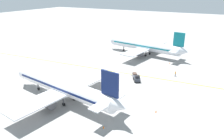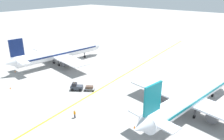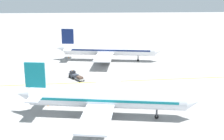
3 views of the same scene
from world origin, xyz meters
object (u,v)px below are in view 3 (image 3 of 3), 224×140
object	(u,v)px
baggage_tug_dark	(74,75)
baggage_cart_trailing	(80,78)
airplane_at_gate	(108,50)
traffic_cone_near_nose	(48,105)
airplane_adjacent_stand	(105,99)
traffic_cone_mid_apron	(69,57)
ground_crew_worker	(35,86)
traffic_cone_by_wingtip	(44,65)

from	to	relation	value
baggage_tug_dark	baggage_cart_trailing	size ratio (longest dim) A/B	1.13
airplane_at_gate	traffic_cone_near_nose	size ratio (longest dim) A/B	64.54
airplane_at_gate	traffic_cone_near_nose	bearing A→B (deg)	-20.30
airplane_at_gate	baggage_tug_dark	distance (m)	22.02
airplane_adjacent_stand	traffic_cone_mid_apron	xyz separation A→B (m)	(-50.19, -10.93, -3.43)
airplane_adjacent_stand	traffic_cone_near_nose	size ratio (longest dim) A/B	64.50
airplane_at_gate	ground_crew_worker	world-z (taller)	airplane_at_gate
ground_crew_worker	traffic_cone_by_wingtip	size ratio (longest dim) A/B	3.05
airplane_at_gate	traffic_cone_by_wingtip	size ratio (longest dim) A/B	64.54
baggage_cart_trailing	ground_crew_worker	xyz separation A→B (m)	(6.29, -10.59, 0.15)
ground_crew_worker	traffic_cone_mid_apron	size ratio (longest dim) A/B	3.05
baggage_cart_trailing	traffic_cone_mid_apron	size ratio (longest dim) A/B	5.35
baggage_cart_trailing	baggage_tug_dark	bearing A→B (deg)	-146.36
baggage_cart_trailing	traffic_cone_by_wingtip	xyz separation A→B (m)	(-16.41, -11.99, -0.49)
airplane_at_gate	traffic_cone_by_wingtip	world-z (taller)	airplane_at_gate
ground_crew_worker	traffic_cone_by_wingtip	world-z (taller)	ground_crew_worker
traffic_cone_by_wingtip	ground_crew_worker	bearing A→B (deg)	3.52
traffic_cone_mid_apron	ground_crew_worker	bearing A→B (deg)	-9.55
traffic_cone_by_wingtip	traffic_cone_near_nose	bearing A→B (deg)	10.02
airplane_adjacent_stand	ground_crew_worker	world-z (taller)	airplane_adjacent_stand
baggage_tug_dark	traffic_cone_by_wingtip	size ratio (longest dim) A/B	6.05
traffic_cone_near_nose	traffic_cone_by_wingtip	distance (m)	34.34
traffic_cone_mid_apron	traffic_cone_by_wingtip	distance (m)	12.41
baggage_cart_trailing	traffic_cone_by_wingtip	size ratio (longest dim) A/B	5.35
airplane_adjacent_stand	traffic_cone_near_nose	distance (m)	13.79
baggage_cart_trailing	traffic_cone_by_wingtip	distance (m)	20.32
airplane_adjacent_stand	baggage_tug_dark	size ratio (longest dim) A/B	10.66
baggage_cart_trailing	ground_crew_worker	distance (m)	12.32
airplane_at_gate	traffic_cone_mid_apron	distance (m)	14.80
baggage_tug_dark	ground_crew_worker	bearing A→B (deg)	-44.13
baggage_tug_dark	traffic_cone_by_wingtip	world-z (taller)	baggage_tug_dark
ground_crew_worker	baggage_cart_trailing	bearing A→B (deg)	120.70
airplane_at_gate	traffic_cone_by_wingtip	distance (m)	21.55
baggage_cart_trailing	traffic_cone_near_nose	distance (m)	18.43
traffic_cone_by_wingtip	baggage_cart_trailing	bearing A→B (deg)	36.15
baggage_tug_dark	ground_crew_worker	world-z (taller)	baggage_tug_dark
traffic_cone_near_nose	ground_crew_worker	bearing A→B (deg)	-157.63
airplane_at_gate	traffic_cone_near_nose	world-z (taller)	airplane_at_gate
traffic_cone_by_wingtip	traffic_cone_mid_apron	bearing A→B (deg)	145.99
airplane_at_gate	baggage_tug_dark	bearing A→B (deg)	-28.38
baggage_tug_dark	traffic_cone_near_nose	size ratio (longest dim) A/B	6.05
baggage_tug_dark	traffic_cone_near_nose	world-z (taller)	baggage_tug_dark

